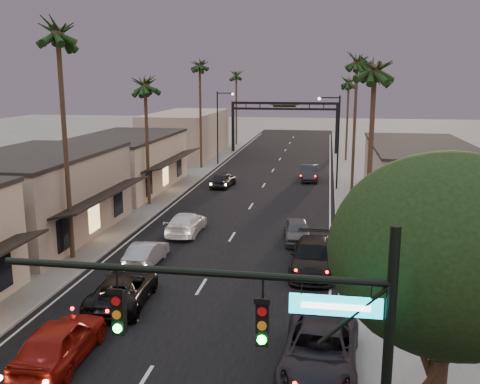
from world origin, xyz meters
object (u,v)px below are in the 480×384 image
(palm_lb, at_px, (57,26))
(streetlight_right, at_px, (335,135))
(palm_ra, at_px, (375,62))
(oncoming_pickup, at_px, (123,289))
(curbside_near, at_px, (320,351))
(palm_rb, at_px, (358,57))
(corner_tree, at_px, (451,261))
(palm_rc, at_px, (349,79))
(oncoming_silver, at_px, (147,253))
(streetlight_left, at_px, (220,122))
(palm_lc, at_px, (145,80))
(palm_ld, at_px, (200,62))
(curbside_black, at_px, (313,257))
(arch, at_px, (284,114))
(palm_far, at_px, (236,72))
(oncoming_red, at_px, (60,341))
(traffic_signal, at_px, (295,346))

(palm_lb, bearing_deg, streetlight_right, 55.99)
(palm_ra, height_order, oncoming_pickup, palm_ra)
(curbside_near, bearing_deg, palm_rb, 89.01)
(corner_tree, xyz_separation_m, palm_rc, (-0.88, 56.55, 4.49))
(corner_tree, distance_m, palm_ra, 17.45)
(oncoming_silver, bearing_deg, oncoming_pickup, 99.10)
(streetlight_left, relative_size, oncoming_pickup, 1.67)
(palm_lc, xyz_separation_m, palm_ld, (0.00, 19.00, 1.95))
(palm_rc, bearing_deg, streetlight_right, -95.05)
(palm_lc, relative_size, curbside_black, 2.06)
(corner_tree, height_order, palm_ld, palm_ld)
(palm_ra, bearing_deg, streetlight_left, 114.54)
(corner_tree, distance_m, palm_rb, 37.12)
(palm_lc, xyz_separation_m, palm_rb, (17.20, 8.00, 1.95))
(curbside_near, height_order, curbside_black, curbside_black)
(palm_lb, bearing_deg, arch, 79.84)
(palm_ld, xyz_separation_m, curbside_near, (14.80, -43.25, -11.59))
(palm_rb, distance_m, palm_far, 37.98)
(curbside_near, bearing_deg, palm_ld, 112.16)
(oncoming_silver, height_order, curbside_near, curbside_near)
(streetlight_left, xyz_separation_m, oncoming_red, (3.40, -47.17, -4.47))
(palm_ra, relative_size, oncoming_red, 2.61)
(streetlight_right, relative_size, palm_rc, 0.74)
(arch, distance_m, palm_far, 12.96)
(streetlight_left, relative_size, palm_lc, 0.74)
(palm_rb, bearing_deg, oncoming_red, -110.07)
(streetlight_right, bearing_deg, curbside_black, -93.25)
(arch, relative_size, streetlight_left, 1.69)
(arch, height_order, palm_rb, palm_rb)
(palm_ra, bearing_deg, palm_rc, 90.00)
(corner_tree, distance_m, palm_lb, 24.36)
(streetlight_right, bearing_deg, palm_lb, -124.01)
(palm_lc, xyz_separation_m, palm_ra, (17.20, -12.00, 0.97))
(palm_ld, relative_size, palm_rc, 1.16)
(palm_lb, distance_m, curbside_near, 21.95)
(oncoming_silver, bearing_deg, curbside_black, -176.25)
(oncoming_red, bearing_deg, oncoming_pickup, -94.90)
(palm_ra, xyz_separation_m, curbside_black, (-2.97, -1.80, -10.59))
(corner_tree, height_order, oncoming_silver, corner_tree)
(oncoming_red, height_order, curbside_near, oncoming_red)
(palm_lc, bearing_deg, oncoming_silver, -71.73)
(palm_rb, bearing_deg, palm_ld, 147.40)
(palm_rc, distance_m, curbside_near, 53.19)
(streetlight_right, relative_size, oncoming_red, 1.78)
(streetlight_right, height_order, palm_lb, palm_lb)
(traffic_signal, relative_size, palm_lc, 0.70)
(palm_ld, xyz_separation_m, palm_rb, (17.20, -11.00, 0.00))
(palm_rb, height_order, oncoming_red, palm_rb)
(arch, height_order, oncoming_pickup, arch)
(oncoming_red, bearing_deg, corner_tree, 164.00)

